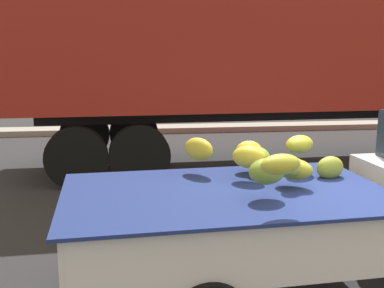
{
  "coord_description": "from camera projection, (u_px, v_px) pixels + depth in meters",
  "views": [
    {
      "loc": [
        -2.36,
        -3.85,
        2.31
      ],
      "look_at": [
        -1.75,
        0.85,
        1.38
      ],
      "focal_mm": 43.41,
      "sensor_mm": 36.0,
      "label": 1
    }
  ],
  "objects": [
    {
      "name": "curb_strip",
      "position": [
        212.0,
        128.0,
        14.01
      ],
      "size": [
        80.0,
        0.8,
        0.16
      ],
      "primitive_type": "cube",
      "color": "gray",
      "rests_on": "ground"
    },
    {
      "name": "semi_trailer",
      "position": [
        307.0,
        41.0,
        9.49
      ],
      "size": [
        12.08,
        3.01,
        3.95
      ],
      "rotation": [
        0.0,
        0.0,
        0.04
      ],
      "color": "maroon",
      "rests_on": "ground"
    }
  ]
}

